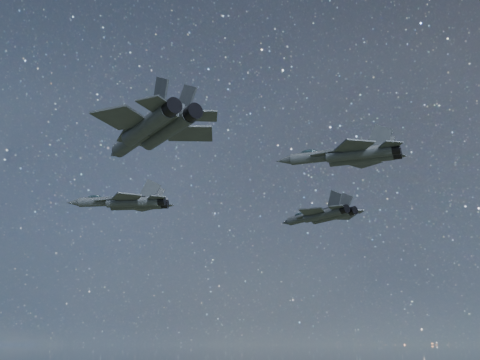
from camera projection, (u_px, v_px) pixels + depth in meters
The scene contains 4 objects.
jet_lead at pixel (126, 202), 83.73m from camera, with size 16.01×10.48×4.13m.
jet_left at pixel (322, 215), 95.10m from camera, with size 17.26×11.51×4.38m.
jet_right at pixel (151, 129), 53.78m from camera, with size 17.82×11.69×4.59m.
jet_slot at pixel (349, 155), 75.54m from camera, with size 18.02×12.36×4.52m.
Camera 1 is at (37.72, -61.83, 124.30)m, focal length 42.00 mm.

